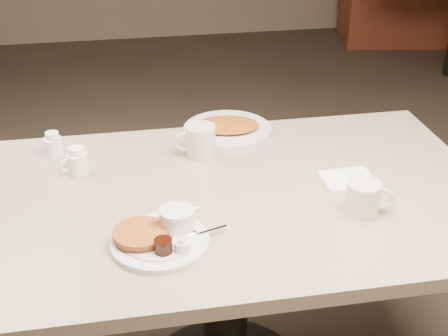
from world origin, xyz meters
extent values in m
cube|color=tan|center=(0.00, 0.00, 0.73)|extent=(1.50, 0.90, 0.04)
cylinder|color=black|center=(0.00, 0.00, 0.38)|extent=(0.14, 0.14, 0.69)
cylinder|color=silver|center=(-0.20, -0.21, 0.76)|extent=(0.28, 0.28, 0.01)
cylinder|color=silver|center=(-0.20, -0.21, 0.77)|extent=(0.21, 0.21, 0.00)
cylinder|color=#9B4C1A|center=(-0.24, -0.19, 0.77)|extent=(0.16, 0.16, 0.01)
cylinder|color=#9B4C1A|center=(-0.24, -0.20, 0.78)|extent=(0.15, 0.15, 0.01)
cylinder|color=silver|center=(-0.15, -0.17, 0.79)|extent=(0.10, 0.10, 0.05)
cube|color=silver|center=(-0.20, -0.18, 0.81)|extent=(0.02, 0.01, 0.01)
cube|color=silver|center=(-0.10, -0.16, 0.81)|extent=(0.02, 0.01, 0.01)
ellipsoid|color=white|center=(-0.16, -0.17, 0.81)|extent=(0.04, 0.04, 0.03)
ellipsoid|color=white|center=(-0.14, -0.17, 0.81)|extent=(0.04, 0.04, 0.02)
cylinder|color=black|center=(-0.19, -0.26, 0.78)|extent=(0.05, 0.05, 0.04)
cylinder|color=silver|center=(-0.15, -0.26, 0.78)|extent=(0.05, 0.05, 0.03)
ellipsoid|color=beige|center=(-0.15, -0.26, 0.79)|extent=(0.03, 0.03, 0.02)
cube|color=silver|center=(-0.07, -0.19, 0.77)|extent=(0.09, 0.04, 0.00)
ellipsoid|color=silver|center=(-0.12, -0.20, 0.77)|extent=(0.03, 0.03, 0.01)
cylinder|color=silver|center=(0.33, -0.16, 0.80)|extent=(0.11, 0.11, 0.09)
cylinder|color=black|center=(0.33, -0.16, 0.83)|extent=(0.08, 0.08, 0.01)
torus|color=silver|center=(0.38, -0.17, 0.80)|extent=(0.07, 0.03, 0.06)
cube|color=white|center=(0.35, -0.01, 0.76)|extent=(0.15, 0.12, 0.02)
cylinder|color=beige|center=(-0.03, 0.24, 0.80)|extent=(0.10, 0.10, 0.10)
torus|color=beige|center=(-0.08, 0.24, 0.80)|extent=(0.07, 0.02, 0.07)
cylinder|color=white|center=(-0.40, 0.20, 0.78)|extent=(0.07, 0.07, 0.06)
cylinder|color=white|center=(-0.40, 0.20, 0.82)|extent=(0.05, 0.05, 0.02)
cone|color=white|center=(-0.38, 0.21, 0.82)|extent=(0.03, 0.03, 0.02)
torus|color=white|center=(-0.43, 0.18, 0.79)|extent=(0.04, 0.03, 0.04)
cylinder|color=white|center=(-0.48, 0.31, 0.78)|extent=(0.07, 0.07, 0.06)
cylinder|color=white|center=(-0.48, 0.31, 0.82)|extent=(0.05, 0.05, 0.02)
cone|color=white|center=(-0.47, 0.30, 0.82)|extent=(0.03, 0.03, 0.02)
torus|color=white|center=(-0.50, 0.34, 0.79)|extent=(0.03, 0.04, 0.04)
cylinder|color=silver|center=(0.08, 0.39, 0.76)|extent=(0.34, 0.34, 0.01)
ellipsoid|color=#9E5212|center=(0.08, 0.39, 0.78)|extent=(0.24, 0.19, 0.02)
cube|color=brown|center=(2.38, 3.48, 0.23)|extent=(1.44, 0.73, 0.45)
camera|label=1|loc=(-0.26, -1.42, 1.63)|focal=48.90mm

